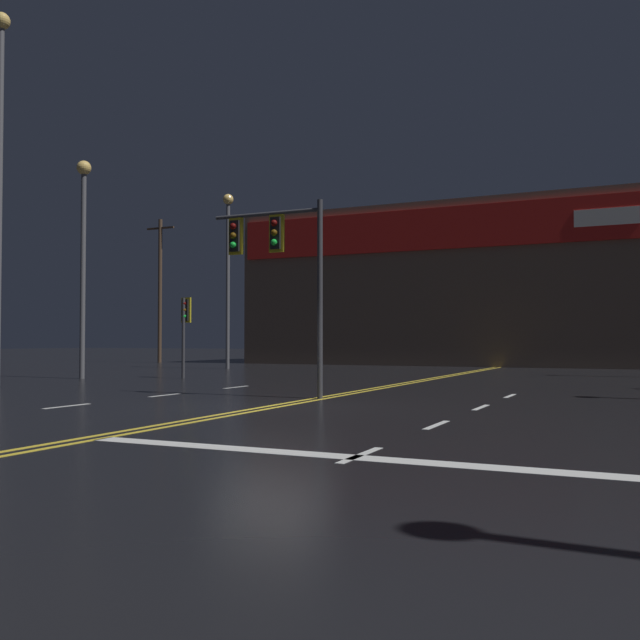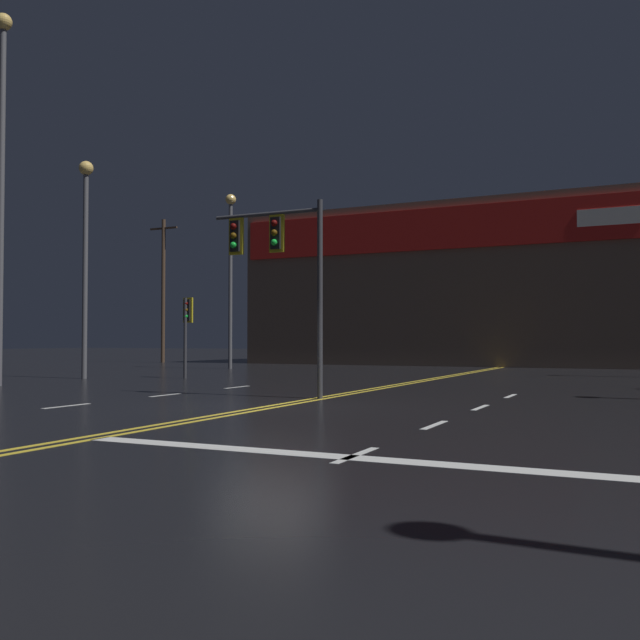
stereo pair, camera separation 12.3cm
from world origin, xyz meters
The scene contains 9 objects.
ground_plane centered at (0.00, 0.00, 0.00)m, with size 200.00×200.00×0.00m, color black.
road_markings centered at (0.73, -0.96, 0.00)m, with size 12.64×60.00×0.01m.
traffic_signal_median centered at (-1.27, 2.47, 3.83)m, with size 3.19×0.36×5.08m.
traffic_signal_corner_northwest centered at (-8.94, 9.22, 2.33)m, with size 0.42×0.36×3.18m.
streetlight_far_left centered at (-12.35, 7.25, 5.51)m, with size 0.56×0.56×8.51m.
streetlight_far_right centered at (-12.46, 17.93, 5.90)m, with size 0.56×0.56×9.22m.
streetlight_far_median centered at (-11.58, 2.62, 7.56)m, with size 0.56×0.56×12.27m.
building_backdrop centered at (0.00, 30.95, 4.82)m, with size 32.52×10.23×9.61m.
utility_pole_row centered at (3.25, 25.22, 5.87)m, with size 47.96×0.26×12.60m.
Camera 1 is at (7.63, -13.95, 1.47)m, focal length 40.00 mm.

